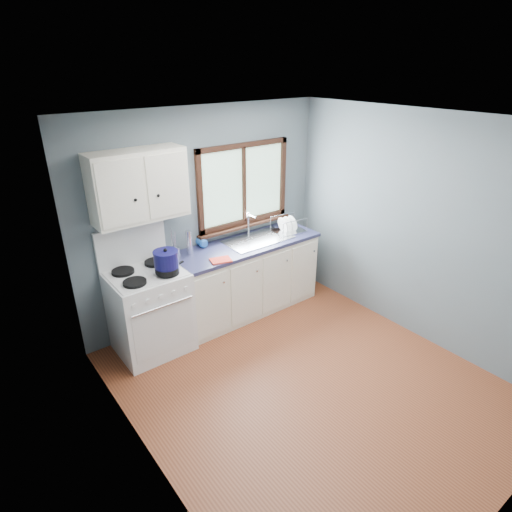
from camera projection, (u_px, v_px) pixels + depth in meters
floor at (307, 384)px, 4.26m from camera, size 3.20×3.60×0.02m
ceiling at (324, 121)px, 3.21m from camera, size 3.20×3.60×0.02m
wall_back at (206, 216)px, 5.04m from camera, size 3.20×0.02×2.50m
wall_left at (141, 337)px, 2.84m from camera, size 0.02×3.60×2.50m
wall_right at (421, 230)px, 4.63m from camera, size 0.02×3.60×2.50m
gas_range at (150, 309)px, 4.58m from camera, size 0.76×0.69×1.36m
base_cabinets at (246, 281)px, 5.36m from camera, size 1.85×0.60×0.88m
countertop at (246, 245)px, 5.15m from camera, size 1.89×0.64×0.04m
sink at (258, 244)px, 5.27m from camera, size 0.84×0.46×0.44m
window at (244, 191)px, 5.21m from camera, size 1.36×0.10×1.03m
upper_cabinets at (139, 186)px, 4.20m from camera, size 0.95×0.35×0.70m
skillet at (167, 270)px, 4.35m from camera, size 0.38×0.30×0.05m
stockpot at (166, 261)px, 4.33m from camera, size 0.29×0.29×0.25m
utensil_crock at (175, 253)px, 4.69m from camera, size 0.15×0.15×0.36m
thermos at (189, 242)px, 4.80m from camera, size 0.07×0.07×0.28m
soap_bottle at (204, 238)px, 4.94m from camera, size 0.11×0.11×0.27m
dish_towel at (221, 260)px, 4.69m from camera, size 0.26×0.22×0.02m
dish_rack at (288, 228)px, 5.47m from camera, size 0.42×0.34×0.20m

